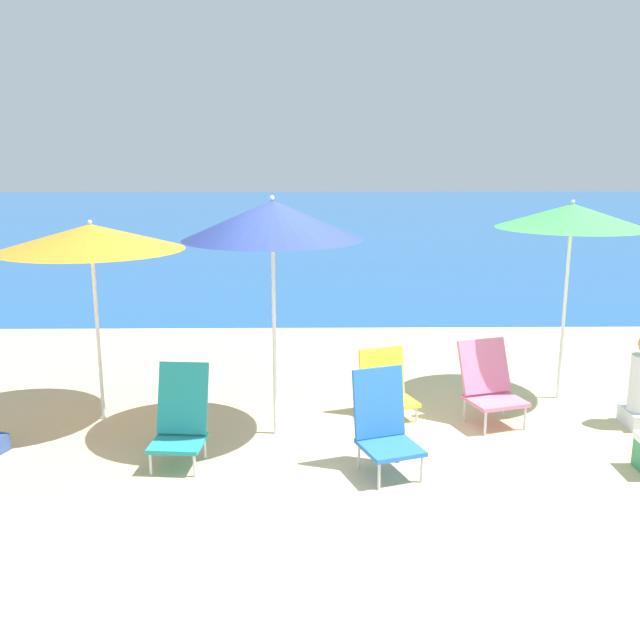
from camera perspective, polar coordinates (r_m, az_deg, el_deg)
name	(u,v)px	position (r m, az deg, el deg)	size (l,w,h in m)	color
ground_plane	(355,456)	(6.41, 2.83, -10.78)	(60.00, 60.00, 0.00)	#D1BA89
sea_water	(318,216)	(30.69, -0.14, 8.32)	(60.00, 40.00, 0.01)	#1E5699
beach_umbrella_navy	(273,220)	(6.41, -3.82, 7.97)	(1.63, 1.63, 2.24)	white
beach_umbrella_green	(572,216)	(7.85, 19.50, 7.83)	(1.55, 1.55, 2.14)	white
beach_umbrella_orange	(91,237)	(7.13, -17.86, 6.31)	(1.76, 1.76, 1.99)	white
beach_chair_blue	(384,423)	(6.01, 5.13, -8.24)	(0.60, 0.66, 0.85)	silver
beach_chair_teal	(181,417)	(6.27, -11.08, -7.64)	(0.48, 0.59, 0.84)	silver
beach_chair_pink	(489,383)	(7.22, 13.38, -4.89)	(0.66, 0.70, 0.80)	silver
beach_chair_yellow	(386,386)	(7.26, 5.28, -5.28)	(0.61, 0.61, 0.68)	silver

